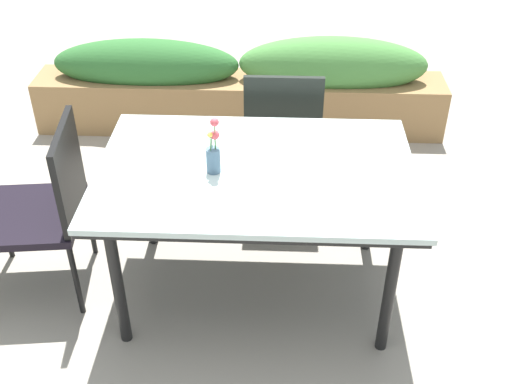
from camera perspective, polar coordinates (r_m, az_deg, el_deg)
name	(u,v)px	position (r m, az deg, el deg)	size (l,w,h in m)	color
ground_plane	(245,296)	(3.26, -1.03, -9.46)	(12.00, 12.00, 0.00)	gray
dining_table	(256,180)	(2.87, 0.00, 1.15)	(1.45, 0.97, 0.75)	#B2C6C1
chair_far_side	(283,127)	(3.63, 2.46, 5.94)	(0.45, 0.45, 0.90)	black
chair_end_left	(44,203)	(3.18, -18.83, -0.96)	(0.55, 0.55, 0.91)	black
flower_vase	(213,152)	(2.76, -3.91, 3.66)	(0.06, 0.06, 0.27)	slate
planter_box	(241,86)	(4.56, -1.34, 9.63)	(2.94, 0.39, 0.71)	olive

